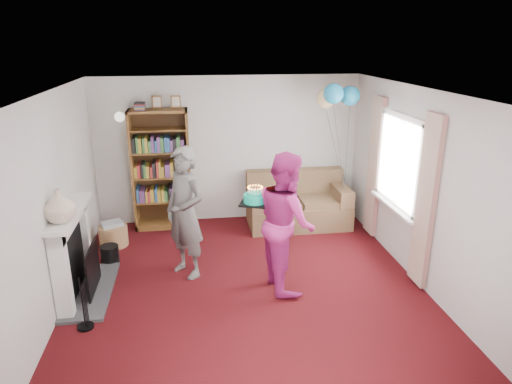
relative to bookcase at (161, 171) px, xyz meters
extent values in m
plane|color=#36080E|center=(1.15, -2.30, -0.98)|extent=(5.00, 5.00, 0.00)
cube|color=silver|center=(1.15, 0.21, 0.27)|extent=(4.50, 0.02, 2.50)
cube|color=silver|center=(-1.11, -2.30, 0.27)|extent=(0.02, 5.00, 2.50)
cube|color=silver|center=(3.41, -2.30, 0.27)|extent=(0.02, 5.00, 2.50)
cube|color=white|center=(1.15, -2.30, 1.53)|extent=(4.50, 5.00, 0.01)
cube|color=#3F3F42|center=(-0.85, -2.10, -0.96)|extent=(0.55, 1.40, 0.04)
cube|color=white|center=(-1.00, -2.65, -0.45)|extent=(0.18, 0.14, 1.06)
cube|color=white|center=(-1.00, -1.55, -0.45)|extent=(0.18, 0.14, 1.06)
cube|color=white|center=(-1.00, -2.10, 0.02)|extent=(0.18, 1.24, 0.16)
cube|color=white|center=(-0.97, -2.10, 0.12)|extent=(0.28, 1.35, 0.05)
cube|color=black|center=(-1.02, -2.10, -0.50)|extent=(0.10, 0.80, 0.86)
cube|color=black|center=(-0.78, -2.10, -0.65)|extent=(0.02, 0.70, 0.60)
cylinder|color=black|center=(-0.75, -2.88, -0.66)|extent=(0.18, 0.18, 0.64)
cylinder|color=black|center=(-0.72, -1.30, -0.85)|extent=(0.26, 0.26, 0.26)
cube|color=white|center=(3.36, -1.70, 1.10)|extent=(0.08, 1.30, 0.08)
cube|color=white|center=(3.36, -1.70, -0.15)|extent=(0.08, 1.30, 0.08)
cube|color=white|center=(3.39, -1.70, 0.47)|extent=(0.01, 1.15, 1.20)
cube|color=white|center=(3.33, -1.70, -0.18)|extent=(0.14, 1.32, 0.04)
cube|color=#BDAA8E|center=(3.35, -2.52, 0.17)|extent=(0.07, 0.38, 2.20)
cube|color=#BDAA8E|center=(3.35, -0.88, 0.17)|extent=(0.07, 0.38, 2.20)
cylinder|color=gold|center=(-0.60, 0.15, 0.92)|extent=(0.04, 0.12, 0.04)
sphere|color=white|center=(-0.60, 0.06, 0.90)|extent=(0.16, 0.16, 0.16)
cube|color=#472B14|center=(0.00, 0.16, 0.02)|extent=(0.95, 0.04, 2.00)
cube|color=brown|center=(-0.45, -0.03, 0.02)|extent=(0.04, 0.42, 2.00)
cube|color=brown|center=(0.46, -0.03, 0.02)|extent=(0.04, 0.42, 2.00)
cube|color=brown|center=(0.00, -0.03, 1.00)|extent=(0.95, 0.42, 0.04)
cube|color=brown|center=(0.00, -0.03, -0.93)|extent=(0.95, 0.42, 0.10)
cube|color=brown|center=(0.00, -0.03, -0.50)|extent=(0.87, 0.38, 0.03)
cube|color=brown|center=(0.00, -0.03, -0.08)|extent=(0.87, 0.38, 0.02)
cube|color=brown|center=(0.00, -0.03, 0.34)|extent=(0.87, 0.38, 0.02)
cube|color=brown|center=(0.00, -0.03, 0.71)|extent=(0.87, 0.38, 0.02)
cube|color=maroon|center=(-0.26, -0.05, 1.08)|extent=(0.16, 0.22, 0.12)
cube|color=brown|center=(0.00, 0.02, 1.13)|extent=(0.16, 0.02, 0.20)
cube|color=brown|center=(0.30, 0.02, 1.13)|extent=(0.16, 0.02, 0.20)
cube|color=brown|center=(2.28, -0.30, -0.78)|extent=(1.70, 0.90, 0.40)
cube|color=brown|center=(2.28, 0.03, -0.43)|extent=(1.70, 0.24, 0.70)
cube|color=brown|center=(1.55, -0.30, -0.58)|extent=(0.24, 0.85, 0.55)
cube|color=brown|center=(3.01, -0.30, -0.58)|extent=(0.24, 0.85, 0.55)
cube|color=brown|center=(1.90, -0.38, -0.55)|extent=(0.72, 0.60, 0.12)
cube|color=brown|center=(2.66, -0.38, -0.55)|extent=(0.72, 0.60, 0.12)
cylinder|color=#986C46|center=(-0.75, -0.71, -0.81)|extent=(0.44, 0.44, 0.33)
cube|color=beige|center=(-0.75, -0.71, -0.62)|extent=(0.31, 0.24, 0.06)
imported|color=black|center=(0.39, -1.78, -0.09)|extent=(0.74, 0.77, 1.78)
imported|color=#AC226F|center=(1.65, -2.26, -0.09)|extent=(0.77, 0.94, 1.78)
cube|color=black|center=(1.28, -2.07, 0.11)|extent=(0.36, 0.36, 0.02)
cylinder|color=#0EA584|center=(1.28, -2.07, 0.17)|extent=(0.30, 0.30, 0.10)
cylinder|color=#0EA584|center=(1.28, -2.07, 0.23)|extent=(0.22, 0.22, 0.04)
cylinder|color=pink|center=(1.37, -2.07, 0.27)|extent=(0.01, 0.01, 0.09)
sphere|color=orange|center=(1.37, -2.07, 0.32)|extent=(0.02, 0.02, 0.02)
cylinder|color=pink|center=(1.36, -2.03, 0.27)|extent=(0.01, 0.01, 0.09)
sphere|color=orange|center=(1.36, -2.03, 0.32)|extent=(0.02, 0.02, 0.02)
cylinder|color=pink|center=(1.34, -2.00, 0.27)|extent=(0.01, 0.01, 0.09)
sphere|color=orange|center=(1.34, -2.00, 0.32)|extent=(0.02, 0.02, 0.02)
cylinder|color=pink|center=(1.30, -1.98, 0.27)|extent=(0.01, 0.01, 0.09)
sphere|color=orange|center=(1.30, -1.98, 0.32)|extent=(0.02, 0.02, 0.02)
cylinder|color=pink|center=(1.26, -1.98, 0.27)|extent=(0.01, 0.01, 0.09)
sphere|color=orange|center=(1.26, -1.98, 0.32)|extent=(0.02, 0.02, 0.02)
cylinder|color=pink|center=(1.23, -2.00, 0.27)|extent=(0.01, 0.01, 0.09)
sphere|color=orange|center=(1.23, -2.00, 0.32)|extent=(0.02, 0.02, 0.02)
cylinder|color=pink|center=(1.20, -2.03, 0.27)|extent=(0.01, 0.01, 0.09)
sphere|color=orange|center=(1.20, -2.03, 0.32)|extent=(0.02, 0.02, 0.02)
cylinder|color=pink|center=(1.19, -2.07, 0.27)|extent=(0.01, 0.01, 0.09)
sphere|color=orange|center=(1.19, -2.07, 0.32)|extent=(0.02, 0.02, 0.02)
cylinder|color=pink|center=(1.20, -2.11, 0.27)|extent=(0.01, 0.01, 0.09)
sphere|color=orange|center=(1.20, -2.11, 0.32)|extent=(0.02, 0.02, 0.02)
cylinder|color=pink|center=(1.23, -2.14, 0.27)|extent=(0.01, 0.01, 0.09)
sphere|color=orange|center=(1.23, -2.14, 0.32)|extent=(0.02, 0.02, 0.02)
cylinder|color=pink|center=(1.26, -2.16, 0.27)|extent=(0.01, 0.01, 0.09)
sphere|color=orange|center=(1.26, -2.16, 0.32)|extent=(0.02, 0.02, 0.02)
cylinder|color=pink|center=(1.30, -2.16, 0.27)|extent=(0.01, 0.01, 0.09)
sphere|color=orange|center=(1.30, -2.16, 0.32)|extent=(0.02, 0.02, 0.02)
cylinder|color=pink|center=(1.34, -2.14, 0.27)|extent=(0.01, 0.01, 0.09)
sphere|color=orange|center=(1.34, -2.14, 0.32)|extent=(0.02, 0.02, 0.02)
cylinder|color=pink|center=(1.36, -2.11, 0.27)|extent=(0.01, 0.01, 0.09)
sphere|color=orange|center=(1.36, -2.11, 0.32)|extent=(0.02, 0.02, 0.02)
sphere|color=#3F3F3F|center=(3.01, -0.50, -0.30)|extent=(0.02, 0.02, 0.02)
sphere|color=teal|center=(3.01, -0.52, 1.24)|extent=(0.31, 0.31, 0.31)
sphere|color=#FFE99B|center=(2.68, -0.33, 1.18)|extent=(0.31, 0.31, 0.31)
sphere|color=teal|center=(2.68, -0.71, 1.30)|extent=(0.31, 0.31, 0.31)
imported|color=beige|center=(-0.97, -2.45, 0.34)|extent=(0.44, 0.44, 0.38)
camera|label=1|loc=(0.51, -7.45, 2.10)|focal=32.00mm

